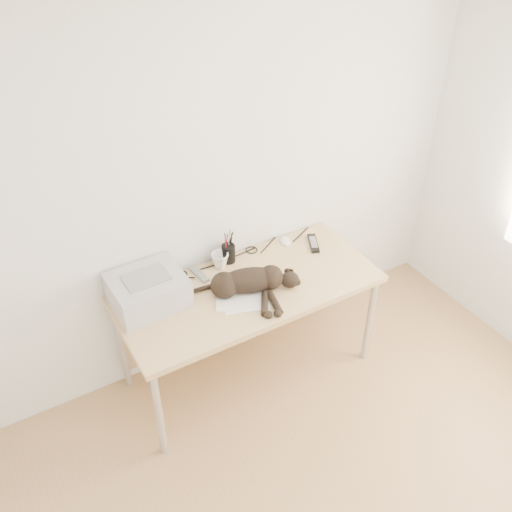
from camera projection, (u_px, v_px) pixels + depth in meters
wall_back at (218, 180)px, 3.36m from camera, size 3.50×0.00×3.50m
desk at (242, 295)px, 3.59m from camera, size 1.60×0.70×0.74m
printer at (148, 290)px, 3.28m from camera, size 0.42×0.36×0.20m
papers at (242, 301)px, 3.34m from camera, size 0.34×0.29×0.01m
cat at (246, 283)px, 3.37m from camera, size 0.69×0.48×0.16m
mug at (220, 260)px, 3.57m from camera, size 0.15×0.15×0.10m
pen_cup at (228, 253)px, 3.62m from camera, size 0.09×0.09×0.22m
remote_grey at (199, 274)px, 3.53m from camera, size 0.07×0.18×0.02m
remote_black at (313, 243)px, 3.79m from camera, size 0.13×0.20×0.02m
mouse at (285, 240)px, 3.81m from camera, size 0.11×0.13×0.04m
cable_tangle at (225, 259)px, 3.66m from camera, size 1.36×0.08×0.01m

